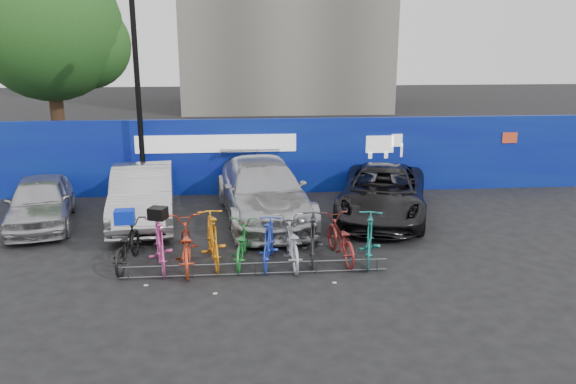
{
  "coord_description": "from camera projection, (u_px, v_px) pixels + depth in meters",
  "views": [
    {
      "loc": [
        -0.24,
        -11.5,
        4.76
      ],
      "look_at": [
        0.91,
        2.0,
        1.09
      ],
      "focal_mm": 35.0,
      "sensor_mm": 36.0,
      "label": 1
    }
  ],
  "objects": [
    {
      "name": "bike_rack",
      "position": [
        255.0,
        268.0,
        11.7
      ],
      "size": [
        5.6,
        0.03,
        0.3
      ],
      "color": "#595B60",
      "rests_on": "ground"
    },
    {
      "name": "car_3",
      "position": [
        382.0,
        193.0,
        15.5
      ],
      "size": [
        3.63,
        5.42,
        1.38
      ],
      "primitive_type": "imported",
      "rotation": [
        0.0,
        0.0,
        -0.29
      ],
      "color": "black",
      "rests_on": "ground"
    },
    {
      "name": "bike_8",
      "position": [
        340.0,
        239.0,
        12.52
      ],
      "size": [
        0.89,
        1.92,
        0.97
      ],
      "primitive_type": "imported",
      "rotation": [
        0.0,
        0.0,
        3.28
      ],
      "color": "maroon",
      "rests_on": "ground"
    },
    {
      "name": "bike_7",
      "position": [
        313.0,
        237.0,
        12.46
      ],
      "size": [
        0.72,
        1.81,
        1.06
      ],
      "primitive_type": "imported",
      "rotation": [
        0.0,
        0.0,
        3.01
      ],
      "color": "#232325",
      "rests_on": "ground"
    },
    {
      "name": "bike_4",
      "position": [
        241.0,
        244.0,
        12.3
      ],
      "size": [
        0.79,
        1.79,
        0.91
      ],
      "primitive_type": "imported",
      "rotation": [
        0.0,
        0.0,
        3.03
      ],
      "color": "#1E7D2F",
      "rests_on": "ground"
    },
    {
      "name": "bike_6",
      "position": [
        291.0,
        242.0,
        12.28
      ],
      "size": [
        0.73,
        1.92,
        1.0
      ],
      "primitive_type": "imported",
      "rotation": [
        0.0,
        0.0,
        3.18
      ],
      "color": "#B8BBC1",
      "rests_on": "ground"
    },
    {
      "name": "bike_2",
      "position": [
        185.0,
        245.0,
        12.05
      ],
      "size": [
        0.9,
        2.05,
        1.04
      ],
      "primitive_type": "imported",
      "rotation": [
        0.0,
        0.0,
        3.25
      ],
      "color": "red",
      "rests_on": "ground"
    },
    {
      "name": "hoarding",
      "position": [
        249.0,
        156.0,
        17.78
      ],
      "size": [
        22.0,
        0.18,
        2.4
      ],
      "color": "#0B1098",
      "rests_on": "ground"
    },
    {
      "name": "tree",
      "position": [
        56.0,
        31.0,
        20.11
      ],
      "size": [
        5.4,
        5.2,
        7.8
      ],
      "color": "#382314",
      "rests_on": "ground"
    },
    {
      "name": "bike_5",
      "position": [
        269.0,
        242.0,
        12.21
      ],
      "size": [
        0.77,
        1.77,
        1.03
      ],
      "primitive_type": "imported",
      "rotation": [
        0.0,
        0.0,
        2.97
      ],
      "color": "#1E37AE",
      "rests_on": "ground"
    },
    {
      "name": "bike_3",
      "position": [
        213.0,
        239.0,
        12.24
      ],
      "size": [
        0.84,
        1.99,
        1.16
      ],
      "primitive_type": "imported",
      "rotation": [
        0.0,
        0.0,
        3.3
      ],
      "color": "orange",
      "rests_on": "ground"
    },
    {
      "name": "car_0",
      "position": [
        40.0,
        201.0,
        14.78
      ],
      "size": [
        2.35,
        4.1,
        1.31
      ],
      "primitive_type": "imported",
      "rotation": [
        0.0,
        0.0,
        0.22
      ],
      "color": "#AAAAAF",
      "rests_on": "ground"
    },
    {
      "name": "lamppost",
      "position": [
        138.0,
        93.0,
        16.4
      ],
      "size": [
        0.25,
        0.5,
        6.11
      ],
      "color": "black",
      "rests_on": "ground"
    },
    {
      "name": "bike_0",
      "position": [
        127.0,
        245.0,
        12.14
      ],
      "size": [
        0.78,
        1.9,
        0.98
      ],
      "primitive_type": "imported",
      "rotation": [
        0.0,
        0.0,
        3.07
      ],
      "color": "black",
      "rests_on": "ground"
    },
    {
      "name": "cargo_topcase",
      "position": [
        158.0,
        213.0,
        11.84
      ],
      "size": [
        0.43,
        0.41,
        0.26
      ],
      "primitive_type": "cube",
      "rotation": [
        0.0,
        0.0,
        -0.34
      ],
      "color": "black",
      "rests_on": "bike_1"
    },
    {
      "name": "cargo_crate",
      "position": [
        125.0,
        217.0,
        11.97
      ],
      "size": [
        0.44,
        0.35,
        0.3
      ],
      "primitive_type": "cube",
      "rotation": [
        0.0,
        0.0,
        0.09
      ],
      "color": "#0A26BC",
      "rests_on": "bike_0"
    },
    {
      "name": "bike_1",
      "position": [
        160.0,
        244.0,
        12.02
      ],
      "size": [
        0.9,
        1.91,
        1.1
      ],
      "primitive_type": "imported",
      "rotation": [
        0.0,
        0.0,
        3.36
      ],
      "color": "#D74C9A",
      "rests_on": "ground"
    },
    {
      "name": "car_1",
      "position": [
        143.0,
        195.0,
        15.08
      ],
      "size": [
        2.08,
        4.68,
        1.49
      ],
      "primitive_type": "imported",
      "rotation": [
        0.0,
        0.0,
        0.11
      ],
      "color": "#B0B0B5",
      "rests_on": "ground"
    },
    {
      "name": "ground",
      "position": [
        254.0,
        265.0,
        12.32
      ],
      "size": [
        100.0,
        100.0,
        0.0
      ],
      "primitive_type": "plane",
      "color": "black",
      "rests_on": "ground"
    },
    {
      "name": "bike_9",
      "position": [
        370.0,
        238.0,
        12.38
      ],
      "size": [
        0.95,
        1.9,
        1.1
      ],
      "primitive_type": "imported",
      "rotation": [
        0.0,
        0.0,
        2.9
      ],
      "color": "#1B7D74",
      "rests_on": "ground"
    },
    {
      "name": "car_2",
      "position": [
        263.0,
        190.0,
        15.38
      ],
      "size": [
        2.85,
        5.65,
        1.57
      ],
      "primitive_type": "imported",
      "rotation": [
        0.0,
        0.0,
        0.12
      ],
      "color": "#B5B5BA",
      "rests_on": "ground"
    }
  ]
}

